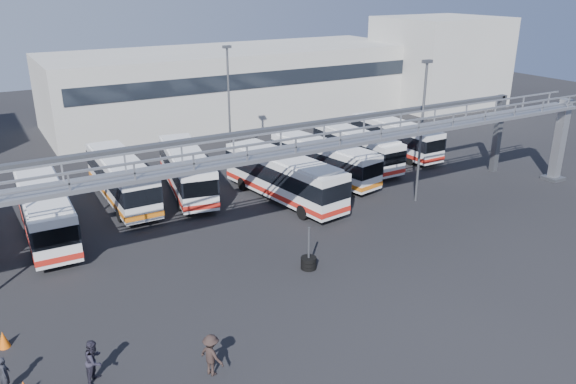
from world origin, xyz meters
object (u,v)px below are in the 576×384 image
bus_4 (186,169)px  bus_5 (284,176)px  cone_right (3,339)px  bus_7 (357,147)px  light_pole_mid (422,125)px  pedestrian_b (94,361)px  bus_3 (121,178)px  tire_stack (309,262)px  bus_8 (395,136)px  pedestrian_a (5,375)px  bus_6 (324,159)px  pedestrian_c (211,355)px  light_pole_back (229,100)px  bus_2 (44,209)px

bus_4 → bus_5: size_ratio=0.98×
cone_right → bus_7: bearing=24.7°
light_pole_mid → pedestrian_b: size_ratio=5.39×
bus_3 → tire_stack: 16.76m
cone_right → bus_4: bearing=46.0°
cone_right → bus_8: bearing=22.7°
pedestrian_a → bus_4: bearing=-33.9°
bus_3 → bus_6: 15.70m
bus_7 → bus_5: bearing=-157.9°
bus_8 → pedestrian_c: size_ratio=5.61×
bus_3 → bus_4: 4.79m
pedestrian_b → bus_3: bearing=18.6°
bus_5 → bus_8: size_ratio=1.12×
pedestrian_a → pedestrian_b: bearing=-104.1°
bus_6 → bus_7: bearing=9.5°
bus_8 → pedestrian_c: (-27.00, -20.63, -0.81)m
bus_6 → pedestrian_b: size_ratio=5.64×
pedestrian_c → bus_4: bearing=-41.3°
pedestrian_a → light_pole_mid: bearing=-70.2°
light_pole_mid → bus_8: 12.61m
cone_right → tire_stack: size_ratio=0.31×
light_pole_mid → bus_5: light_pole_mid is taller
bus_4 → pedestrian_b: size_ratio=5.99×
light_pole_back → pedestrian_b: (-16.78, -23.59, -4.78)m
pedestrian_a → pedestrian_c: size_ratio=0.87×
pedestrian_b → cone_right: size_ratio=2.38×
bus_4 → tire_stack: bearing=-73.9°
bus_3 → cone_right: (-9.18, -14.87, -1.48)m
bus_2 → bus_4: (10.48, 3.16, -0.00)m
bus_7 → pedestrian_a: size_ratio=6.30×
pedestrian_b → bus_6: bearing=-17.1°
bus_2 → bus_5: (16.00, -2.01, 0.05)m
pedestrian_b → light_pole_mid: bearing=-34.5°
bus_7 → tire_stack: 19.55m
tire_stack → bus_8: bearing=38.5°
light_pole_mid → bus_6: bearing=114.0°
bus_2 → bus_7: (25.64, 2.09, -0.17)m
light_pole_mid → tire_stack: (-12.34, -4.88, -5.30)m
bus_2 → bus_8: size_ratio=1.08×
pedestrian_a → pedestrian_b: 3.36m
bus_2 → pedestrian_c: (3.79, -17.55, -0.94)m
bus_3 → pedestrian_c: 21.25m
bus_3 → tire_stack: (6.30, -15.46, -1.44)m
bus_4 → pedestrian_a: (-14.09, -17.66, -1.06)m
bus_6 → light_pole_mid: bearing=-77.1°
bus_4 → pedestrian_b: (-10.91, -18.74, -0.91)m
pedestrian_c → cone_right: (-7.26, 6.27, -0.53)m
bus_7 → pedestrian_b: bus_7 is taller
bus_8 → cone_right: bus_8 is taller
bus_5 → pedestrian_b: size_ratio=6.14×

